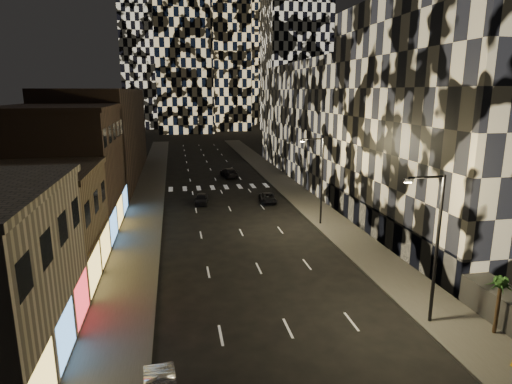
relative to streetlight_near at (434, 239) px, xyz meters
name	(u,v)px	position (x,y,z in m)	size (l,w,h in m)	color
sidewalk_left	(149,190)	(-18.35, 40.00, -5.28)	(4.00, 120.00, 0.15)	#47443F
sidewalk_right	(285,184)	(1.65, 40.00, -5.28)	(4.00, 120.00, 0.15)	#47443F
curb_left	(164,189)	(-16.25, 40.00, -5.28)	(0.20, 120.00, 0.15)	#4C4C47
curb_right	(272,185)	(-0.45, 40.00, -5.28)	(0.20, 120.00, 0.15)	#4C4C47
retail_tan	(26,229)	(-25.35, 11.00, -1.35)	(10.00, 10.00, 8.00)	#7B654A
retail_brown	(65,171)	(-25.35, 23.50, 0.65)	(10.00, 15.00, 12.00)	#463328
retail_filler_left	(105,135)	(-25.35, 50.00, 1.65)	(10.00, 40.00, 14.00)	#463328
midrise_right	(462,121)	(11.65, 14.50, 5.65)	(16.00, 25.00, 22.00)	#232326
midrise_base	(378,225)	(3.95, 14.50, -3.85)	(0.60, 25.00, 3.00)	#383838
midrise_filler_right	(334,120)	(11.65, 47.00, 3.65)	(16.00, 40.00, 18.00)	#232326
streetlight_near	(434,239)	(0.00, 0.00, 0.00)	(2.55, 0.25, 9.00)	black
streetlight_far	(320,175)	(0.00, 20.00, 0.00)	(2.55, 0.25, 9.00)	black
car_dark_midlane	(201,199)	(-11.54, 30.83, -4.69)	(1.57, 3.91, 1.33)	black
car_dark_oncoming	(229,172)	(-5.96, 47.37, -4.60)	(2.11, 5.20, 1.51)	black
car_dark_rightlane	(268,198)	(-3.28, 29.95, -4.77)	(1.94, 4.21, 1.17)	black
palm_tree	(500,287)	(3.15, -1.90, -2.37)	(1.75, 1.74, 3.44)	#47331E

